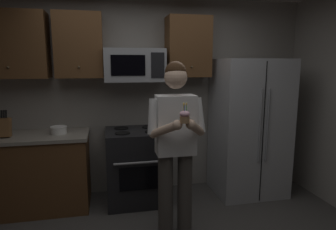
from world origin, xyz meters
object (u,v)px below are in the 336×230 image
at_px(bowl_large_white, 59,130).
at_px(knife_block, 3,127).
at_px(refrigerator, 249,127).
at_px(microwave, 134,65).
at_px(person, 176,141).
at_px(cupcake, 185,116).
at_px(oven_range, 137,166).

bearing_deg(bowl_large_white, knife_block, -175.88).
bearing_deg(refrigerator, microwave, 173.97).
relative_size(person, cupcake, 10.13).
height_order(refrigerator, bowl_large_white, refrigerator).
bearing_deg(oven_range, knife_block, -178.87).
relative_size(oven_range, bowl_large_white, 4.86).
relative_size(knife_block, cupcake, 1.84).
relative_size(refrigerator, cupcake, 10.35).
distance_m(microwave, refrigerator, 1.72).
relative_size(bowl_large_white, cupcake, 1.10).
bearing_deg(microwave, refrigerator, -6.03).
distance_m(knife_block, bowl_large_white, 0.59).
xyz_separation_m(knife_block, cupcake, (1.81, -1.15, 0.26)).
bearing_deg(knife_block, oven_range, 1.13).
relative_size(knife_block, bowl_large_white, 1.67).
distance_m(refrigerator, person, 1.45).
xyz_separation_m(oven_range, microwave, (0.00, 0.12, 1.26)).
height_order(bowl_large_white, person, person).
relative_size(microwave, bowl_large_white, 3.86).
relative_size(microwave, cupcake, 4.26).
height_order(oven_range, person, person).
bearing_deg(refrigerator, knife_block, 179.82).
relative_size(microwave, refrigerator, 0.41).
distance_m(refrigerator, cupcake, 1.70).
bearing_deg(oven_range, bowl_large_white, 179.21).
bearing_deg(bowl_large_white, microwave, 6.62).
distance_m(bowl_large_white, person, 1.50).
relative_size(knife_block, person, 0.18).
distance_m(person, cupcake, 0.44).
distance_m(microwave, cupcake, 1.40).
bearing_deg(person, bowl_large_white, 144.56).
xyz_separation_m(oven_range, bowl_large_white, (-0.92, 0.01, 0.51)).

